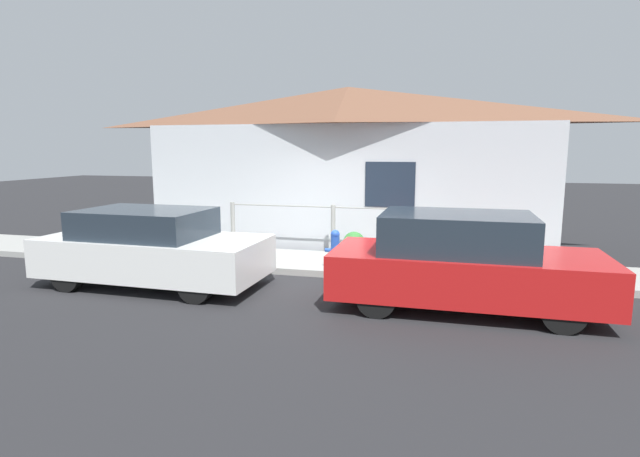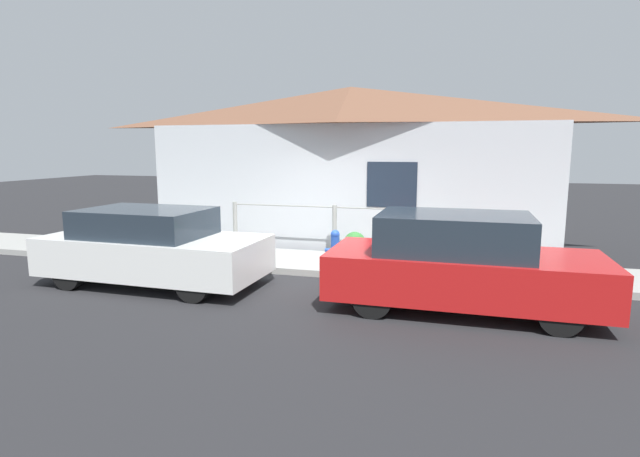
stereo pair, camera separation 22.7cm
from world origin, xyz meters
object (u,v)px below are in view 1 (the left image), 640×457
object	(u,v)px
car_right	(463,263)
potted_plant_near_hydrant	(354,244)
car_left	(152,248)
fire_hydrant	(335,248)

from	to	relation	value
car_right	potted_plant_near_hydrant	size ratio (longest dim) A/B	6.72
car_left	potted_plant_near_hydrant	size ratio (longest dim) A/B	6.67
car_right	fire_hydrant	xyz separation A→B (m)	(-2.35, 1.57, -0.20)
car_right	fire_hydrant	distance (m)	2.83
fire_hydrant	potted_plant_near_hydrant	xyz separation A→B (m)	(0.23, 0.75, -0.05)
fire_hydrant	potted_plant_near_hydrant	distance (m)	0.79
car_right	car_left	bearing A→B (deg)	-179.60
car_left	potted_plant_near_hydrant	bearing A→B (deg)	37.02
car_right	fire_hydrant	world-z (taller)	car_right
car_left	potted_plant_near_hydrant	xyz separation A→B (m)	(3.24, 2.32, -0.21)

